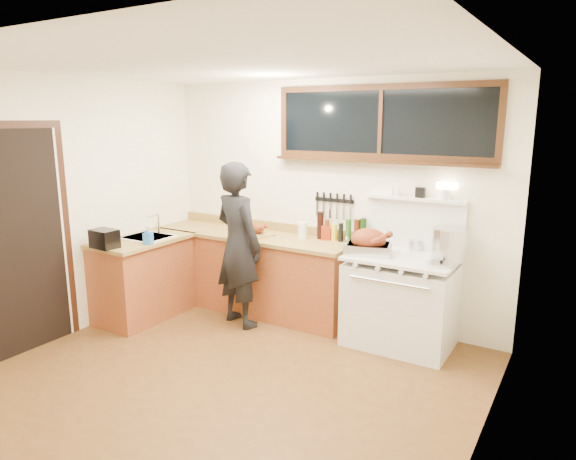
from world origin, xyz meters
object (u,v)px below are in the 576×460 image
Objects in this scene: vintage_stove at (401,298)px; man at (238,245)px; cutting_board at (257,230)px; roast_turkey at (369,243)px.

man is (-1.66, -0.40, 0.41)m from vintage_stove.
vintage_stove is at bearing -0.56° from cutting_board.
cutting_board is (-1.70, 0.02, 0.48)m from vintage_stove.
man is 0.43m from cutting_board.
roast_turkey is at bearing -4.46° from cutting_board.
man reaches higher than vintage_stove.
roast_turkey is at bearing 12.96° from man.
roast_turkey is at bearing -163.90° from vintage_stove.
man reaches higher than roast_turkey.
vintage_stove is at bearing 13.57° from man.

